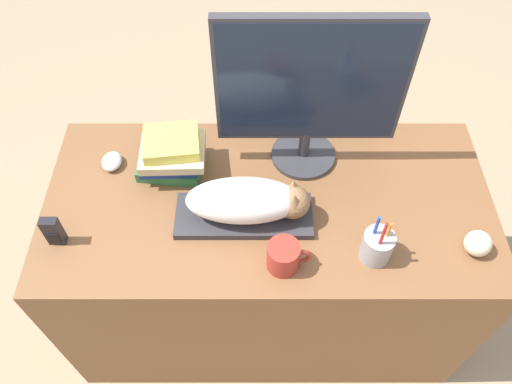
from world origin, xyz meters
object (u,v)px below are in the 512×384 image
object	(u,v)px
cat	(251,201)
phone	(53,232)
coffee_mug	(284,256)
book_stack	(171,155)
monitor	(310,89)
keyboard	(244,216)
baseball	(478,243)
computer_mouse	(111,162)
pen_cup	(377,246)

from	to	relation	value
cat	phone	size ratio (longest dim) A/B	3.39
coffee_mug	book_stack	world-z (taller)	book_stack
monitor	book_stack	world-z (taller)	monitor
keyboard	cat	size ratio (longest dim) A/B	1.14
keyboard	baseball	distance (m)	0.69
cat	baseball	world-z (taller)	cat
coffee_mug	book_stack	bearing A→B (deg)	134.49
computer_mouse	baseball	size ratio (longest dim) A/B	1.05
keyboard	pen_cup	size ratio (longest dim) A/B	2.13
coffee_mug	computer_mouse	bearing A→B (deg)	146.04
baseball	phone	bearing A→B (deg)	178.52
pen_cup	monitor	bearing A→B (deg)	115.82
computer_mouse	pen_cup	bearing A→B (deg)	-22.75
pen_cup	book_stack	size ratio (longest dim) A/B	0.86
book_stack	phone	bearing A→B (deg)	-138.45
cat	baseball	distance (m)	0.67
pen_cup	phone	world-z (taller)	pen_cup
keyboard	monitor	bearing A→B (deg)	51.94
baseball	cat	bearing A→B (deg)	170.05
keyboard	coffee_mug	size ratio (longest dim) A/B	3.32
baseball	pen_cup	bearing A→B (deg)	-176.75
monitor	phone	world-z (taller)	monitor
phone	cat	bearing A→B (deg)	8.26
monitor	phone	distance (m)	0.86
computer_mouse	phone	bearing A→B (deg)	-110.32
cat	pen_cup	distance (m)	0.39
coffee_mug	baseball	distance (m)	0.57
baseball	phone	world-z (taller)	phone
keyboard	cat	bearing A→B (deg)	0.00
coffee_mug	baseball	bearing A→B (deg)	4.82
coffee_mug	book_stack	size ratio (longest dim) A/B	0.55
coffee_mug	phone	size ratio (longest dim) A/B	1.16
keyboard	coffee_mug	bearing A→B (deg)	-54.43
keyboard	computer_mouse	bearing A→B (deg)	154.22
phone	baseball	bearing A→B (deg)	-1.48
monitor	baseball	world-z (taller)	monitor
pen_cup	book_stack	xyz separation A→B (m)	(-0.62, 0.33, 0.02)
coffee_mug	baseball	size ratio (longest dim) A/B	1.62
keyboard	book_stack	distance (m)	0.32
keyboard	computer_mouse	size ratio (longest dim) A/B	5.11
pen_cup	keyboard	bearing A→B (deg)	160.93
keyboard	baseball	bearing A→B (deg)	-9.63
phone	book_stack	size ratio (longest dim) A/B	0.48
coffee_mug	phone	bearing A→B (deg)	173.25
keyboard	phone	world-z (taller)	phone
cat	monitor	world-z (taller)	monitor
baseball	computer_mouse	bearing A→B (deg)	163.66
monitor	book_stack	bearing A→B (deg)	-172.83
keyboard	coffee_mug	xyz separation A→B (m)	(0.12, -0.16, 0.03)
computer_mouse	monitor	bearing A→B (deg)	3.35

